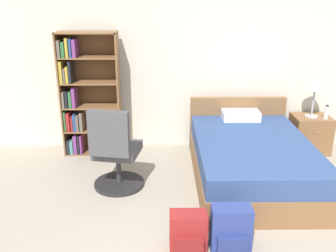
% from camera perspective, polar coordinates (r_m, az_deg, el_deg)
% --- Properties ---
extents(wall_back, '(9.00, 0.06, 2.60)m').
position_cam_1_polar(wall_back, '(5.33, 4.26, 10.35)').
color(wall_back, silver).
rests_on(wall_back, ground_plane).
extents(bookshelf, '(0.79, 0.32, 1.69)m').
position_cam_1_polar(bookshelf, '(5.24, -12.75, 4.52)').
color(bookshelf, brown).
rests_on(bookshelf, ground_plane).
extents(bed, '(1.34, 2.04, 0.77)m').
position_cam_1_polar(bed, '(4.66, 12.44, -4.72)').
color(bed, brown).
rests_on(bed, ground_plane).
extents(office_chair, '(0.59, 0.65, 1.01)m').
position_cam_1_polar(office_chair, '(4.27, -8.00, -4.30)').
color(office_chair, '#232326').
rests_on(office_chair, ground_plane).
extents(nightstand, '(0.51, 0.45, 0.52)m').
position_cam_1_polar(nightstand, '(5.70, 20.82, -1.12)').
color(nightstand, brown).
rests_on(nightstand, ground_plane).
extents(table_lamp, '(0.26, 0.26, 0.58)m').
position_cam_1_polar(table_lamp, '(5.46, 21.57, 5.88)').
color(table_lamp, '#B2B2B7').
rests_on(table_lamp, nightstand).
extents(water_bottle, '(0.06, 0.06, 0.20)m').
position_cam_1_polar(water_bottle, '(5.55, 22.99, 1.93)').
color(water_bottle, silver).
rests_on(water_bottle, nightstand).
extents(backpack_blue, '(0.35, 0.24, 0.43)m').
position_cam_1_polar(backpack_blue, '(3.42, 9.59, -15.46)').
color(backpack_blue, navy).
rests_on(backpack_blue, ground_plane).
extents(backpack_red, '(0.33, 0.25, 0.35)m').
position_cam_1_polar(backpack_red, '(3.44, 3.11, -15.82)').
color(backpack_red, maroon).
rests_on(backpack_red, ground_plane).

